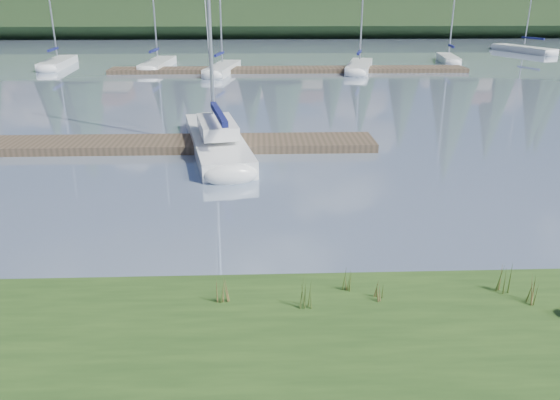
{
  "coord_description": "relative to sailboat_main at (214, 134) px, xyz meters",
  "views": [
    {
      "loc": [
        -0.25,
        -10.68,
        5.32
      ],
      "look_at": [
        0.15,
        -0.5,
        1.47
      ],
      "focal_mm": 35.0,
      "sensor_mm": 36.0,
      "label": 1
    }
  ],
  "objects": [
    {
      "name": "sailboat_bg_3",
      "position": [
        9.36,
        21.84,
        -0.1
      ],
      "size": [
        3.34,
        7.81,
        11.31
      ],
      "rotation": [
        0.0,
        0.0,
        1.32
      ],
      "color": "white",
      "rests_on": "ground"
    },
    {
      "name": "weed_3",
      "position": [
        0.99,
        -11.76,
        0.14
      ],
      "size": [
        0.17,
        0.14,
        0.52
      ],
      "color": "#475B23",
      "rests_on": "bank"
    },
    {
      "name": "sailboat_bg_5",
      "position": [
        27.42,
        34.75,
        -0.1
      ],
      "size": [
        3.98,
        8.18,
        11.54
      ],
      "rotation": [
        0.0,
        0.0,
        1.88
      ],
      "color": "white",
      "rests_on": "ground"
    },
    {
      "name": "weed_1",
      "position": [
        3.25,
        -11.54,
        0.13
      ],
      "size": [
        0.17,
        0.14,
        0.48
      ],
      "color": "#475B23",
      "rests_on": "bank"
    },
    {
      "name": "weed_0",
      "position": [
        2.42,
        -12.05,
        0.18
      ],
      "size": [
        0.17,
        0.14,
        0.61
      ],
      "color": "#475B23",
      "rests_on": "bank"
    },
    {
      "name": "ridge",
      "position": [
        1.93,
        63.68,
        2.08
      ],
      "size": [
        200.0,
        20.0,
        5.0
      ],
      "primitive_type": "cube",
      "color": "black",
      "rests_on": "ground"
    },
    {
      "name": "weed_5",
      "position": [
        6.34,
        -12.04,
        0.16
      ],
      "size": [
        0.17,
        0.14,
        0.55
      ],
      "color": "#475B23",
      "rests_on": "bank"
    },
    {
      "name": "sailboat_bg_4",
      "position": [
        17.54,
        26.41,
        -0.09
      ],
      "size": [
        2.11,
        6.13,
        9.1
      ],
      "rotation": [
        0.0,
        0.0,
        1.41
      ],
      "color": "white",
      "rests_on": "ground"
    },
    {
      "name": "ground",
      "position": [
        1.93,
        20.68,
        -0.42
      ],
      "size": [
        200.0,
        200.0,
        0.0
      ],
      "primitive_type": "plane",
      "color": "#8093AD",
      "rests_on": "ground"
    },
    {
      "name": "weed_2",
      "position": [
        6.0,
        -11.65,
        0.2
      ],
      "size": [
        0.17,
        0.14,
        0.64
      ],
      "color": "#475B23",
      "rests_on": "bank"
    },
    {
      "name": "mud_lip",
      "position": [
        1.93,
        -10.92,
        -0.35
      ],
      "size": [
        60.0,
        0.5,
        0.14
      ],
      "primitive_type": "cube",
      "color": "#33281C",
      "rests_on": "ground"
    },
    {
      "name": "sailboat_main",
      "position": [
        0.0,
        0.0,
        0.0
      ],
      "size": [
        3.22,
        8.75,
        12.37
      ],
      "rotation": [
        0.0,
        0.0,
        1.75
      ],
      "color": "white",
      "rests_on": "ground"
    },
    {
      "name": "dock_far",
      "position": [
        3.93,
        20.68,
        -0.27
      ],
      "size": [
        26.0,
        2.2,
        0.3
      ],
      "primitive_type": "cube",
      "color": "#4C3D2C",
      "rests_on": "ground"
    },
    {
      "name": "sailboat_bg_1",
      "position": [
        -6.01,
        23.97,
        -0.09
      ],
      "size": [
        1.92,
        7.82,
        11.59
      ],
      "rotation": [
        0.0,
        0.0,
        1.52
      ],
      "color": "white",
      "rests_on": "ground"
    },
    {
      "name": "dock_near",
      "position": [
        -2.07,
        -0.32,
        -0.27
      ],
      "size": [
        16.0,
        2.0,
        0.3
      ],
      "primitive_type": "cube",
      "color": "#4C3D2C",
      "rests_on": "ground"
    },
    {
      "name": "sailboat_bg_2",
      "position": [
        -0.82,
        20.97,
        -0.09
      ],
      "size": [
        2.59,
        7.42,
        11.02
      ],
      "rotation": [
        0.0,
        0.0,
        1.41
      ],
      "color": "white",
      "rests_on": "ground"
    },
    {
      "name": "sailboat_bg_0",
      "position": [
        -14.06,
        25.04,
        -0.1
      ],
      "size": [
        2.14,
        7.79,
        11.19
      ],
      "rotation": [
        0.0,
        0.0,
        1.65
      ],
      "color": "white",
      "rests_on": "ground"
    },
    {
      "name": "weed_4",
      "position": [
        3.76,
        -11.81,
        0.1
      ],
      "size": [
        0.17,
        0.14,
        0.41
      ],
      "color": "#475B23",
      "rests_on": "bank"
    }
  ]
}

